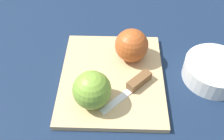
# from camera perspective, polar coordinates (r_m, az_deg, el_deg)

# --- Properties ---
(ground_plane) EXTENTS (4.00, 4.00, 0.00)m
(ground_plane) POSITION_cam_1_polar(r_m,az_deg,el_deg) (0.68, 0.00, -1.98)
(ground_plane) COLOR #14233D
(cutting_board) EXTENTS (0.34, 0.30, 0.01)m
(cutting_board) POSITION_cam_1_polar(r_m,az_deg,el_deg) (0.67, 0.00, -1.57)
(cutting_board) COLOR tan
(cutting_board) RESTS_ON ground_plane
(apple_half_left) EXTENTS (0.09, 0.09, 0.09)m
(apple_half_left) POSITION_cam_1_polar(r_m,az_deg,el_deg) (0.68, 4.31, 5.37)
(apple_half_left) COLOR #AD4C1E
(apple_half_left) RESTS_ON cutting_board
(apple_half_right) EXTENTS (0.09, 0.09, 0.09)m
(apple_half_right) POSITION_cam_1_polar(r_m,az_deg,el_deg) (0.58, -4.40, -4.35)
(apple_half_right) COLOR olive
(apple_half_right) RESTS_ON cutting_board
(knife) EXTENTS (0.11, 0.14, 0.02)m
(knife) POSITION_cam_1_polar(r_m,az_deg,el_deg) (0.64, 5.38, -2.83)
(knife) COLOR silver
(knife) RESTS_ON cutting_board
(bowl) EXTENTS (0.15, 0.15, 0.05)m
(bowl) POSITION_cam_1_polar(r_m,az_deg,el_deg) (0.71, 21.39, 0.05)
(bowl) COLOR silver
(bowl) RESTS_ON ground_plane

